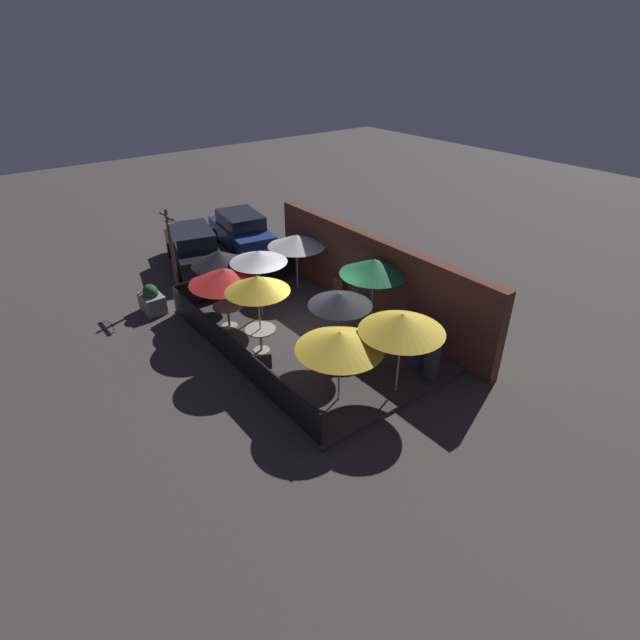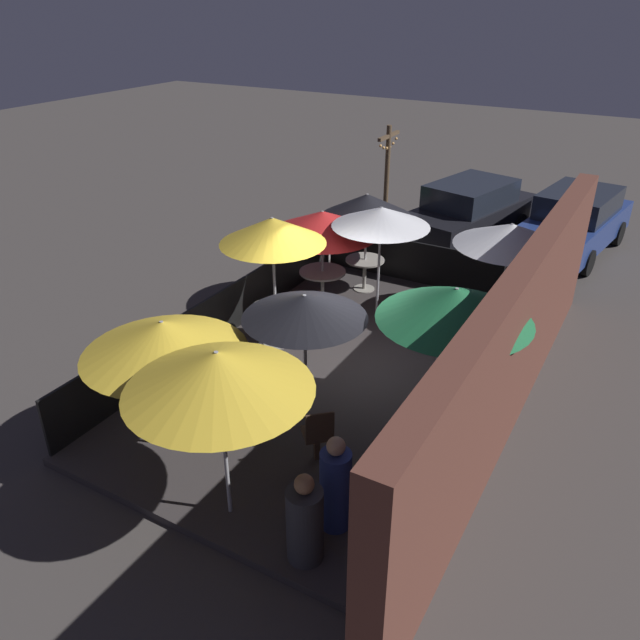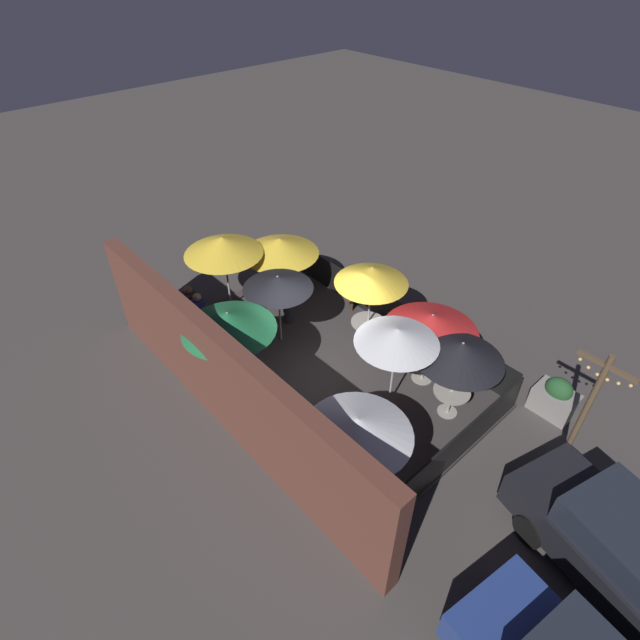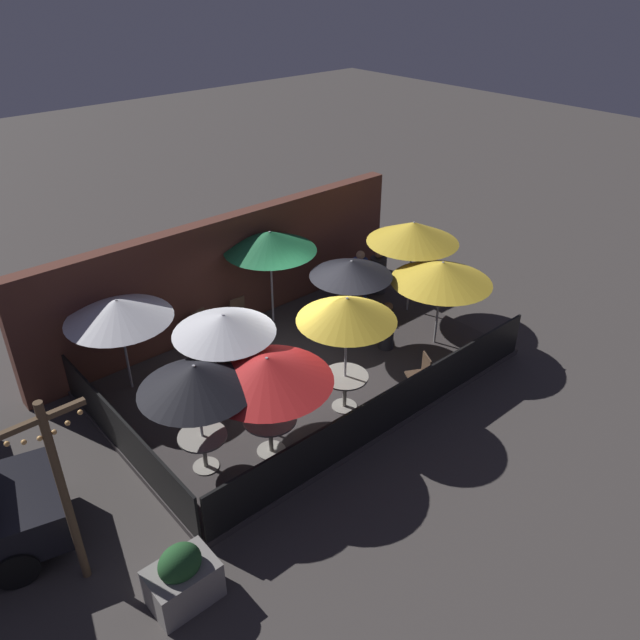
{
  "view_description": "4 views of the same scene",
  "coord_description": "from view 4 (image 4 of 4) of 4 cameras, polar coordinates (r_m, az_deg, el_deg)",
  "views": [
    {
      "loc": [
        10.94,
        -7.86,
        8.5
      ],
      "look_at": [
        0.79,
        -0.04,
        1.12
      ],
      "focal_mm": 28.0,
      "sensor_mm": 36.0,
      "label": 1
    },
    {
      "loc": [
        8.26,
        4.25,
        6.02
      ],
      "look_at": [
        0.02,
        -0.44,
        1.01
      ],
      "focal_mm": 35.0,
      "sensor_mm": 36.0,
      "label": 2
    },
    {
      "loc": [
        -7.06,
        6.38,
        9.22
      ],
      "look_at": [
        0.59,
        -0.51,
        0.99
      ],
      "focal_mm": 28.0,
      "sensor_mm": 36.0,
      "label": 3
    },
    {
      "loc": [
        -7.07,
        -8.64,
        7.96
      ],
      "look_at": [
        0.59,
        0.15,
        1.08
      ],
      "focal_mm": 35.0,
      "sensor_mm": 36.0,
      "label": 4
    }
  ],
  "objects": [
    {
      "name": "dining_table_2",
      "position": [
        11.26,
        -4.59,
        -9.53
      ],
      "size": [
        0.97,
        0.97,
        0.76
      ],
      "color": "#9E998E",
      "rests_on": "patio_deck"
    },
    {
      "name": "dining_table_0",
      "position": [
        11.13,
        -10.64,
        -10.91
      ],
      "size": [
        0.85,
        0.85,
        0.72
      ],
      "color": "#9E998E",
      "rests_on": "patio_deck"
    },
    {
      "name": "patio_umbrella_1",
      "position": [
        11.37,
        2.46,
        0.99
      ],
      "size": [
        1.88,
        1.88,
        2.48
      ],
      "color": "#B2B2B7",
      "rests_on": "patio_deck"
    },
    {
      "name": "patron_0",
      "position": [
        14.17,
        6.14,
        -0.7
      ],
      "size": [
        0.41,
        0.41,
        1.18
      ],
      "rotation": [
        0.0,
        0.0,
        5.95
      ],
      "color": "#333338",
      "rests_on": "patio_deck"
    },
    {
      "name": "patio_umbrella_2",
      "position": [
        10.53,
        -4.85,
        -4.52
      ],
      "size": [
        2.27,
        2.27,
        2.05
      ],
      "color": "#B2B2B7",
      "rests_on": "patio_deck"
    },
    {
      "name": "patio_umbrella_4",
      "position": [
        14.47,
        -4.61,
        7.2
      ],
      "size": [
        2.17,
        2.17,
        2.37
      ],
      "color": "#B2B2B7",
      "rests_on": "patio_deck"
    },
    {
      "name": "patio_umbrella_5",
      "position": [
        13.94,
        11.09,
        4.33
      ],
      "size": [
        2.25,
        2.25,
        2.06
      ],
      "color": "#B2B2B7",
      "rests_on": "patio_deck"
    },
    {
      "name": "patio_umbrella_6",
      "position": [
        12.74,
        -18.01,
        0.91
      ],
      "size": [
        2.12,
        2.12,
        2.08
      ],
      "color": "#B2B2B7",
      "rests_on": "patio_deck"
    },
    {
      "name": "patron_2",
      "position": [
        16.21,
        3.65,
        3.93
      ],
      "size": [
        0.46,
        0.46,
        1.34
      ],
      "rotation": [
        0.0,
        0.0,
        0.21
      ],
      "color": "navy",
      "rests_on": "patio_deck"
    },
    {
      "name": "patio_deck",
      "position": [
        13.68,
        -1.45,
        -4.76
      ],
      "size": [
        8.41,
        5.22,
        0.12
      ],
      "color": "#383333",
      "rests_on": "ground_plane"
    },
    {
      "name": "fence_side_left",
      "position": [
        11.72,
        -17.57,
        -10.14
      ],
      "size": [
        0.05,
        5.02,
        0.95
      ],
      "color": "black",
      "rests_on": "patio_deck"
    },
    {
      "name": "patio_umbrella_8",
      "position": [
        11.24,
        -8.81,
        -0.35
      ],
      "size": [
        1.88,
        1.88,
        2.33
      ],
      "color": "#B2B2B7",
      "rests_on": "patio_deck"
    },
    {
      "name": "ground_plane",
      "position": [
        13.71,
        -1.45,
        -4.97
      ],
      "size": [
        60.0,
        60.0,
        0.0
      ],
      "primitive_type": "plane",
      "color": "#423D3A"
    },
    {
      "name": "patio_chair_0",
      "position": [
        15.21,
        3.18,
        1.57
      ],
      "size": [
        0.57,
        0.57,
        0.9
      ],
      "rotation": [
        0.0,
        0.0,
        -2.39
      ],
      "color": "#4C3828",
      "rests_on": "patio_deck"
    },
    {
      "name": "patio_umbrella_3",
      "position": [
        15.13,
        8.52,
        7.95
      ],
      "size": [
        2.22,
        2.22,
        2.37
      ],
      "color": "#B2B2B7",
      "rests_on": "patio_deck"
    },
    {
      "name": "patio_chair_1",
      "position": [
        12.74,
        9.15,
        -4.94
      ],
      "size": [
        0.54,
        0.54,
        0.96
      ],
      "rotation": [
        0.0,
        0.0,
        2.65
      ],
      "color": "#4C3828",
      "rests_on": "patio_deck"
    },
    {
      "name": "patio_chair_3",
      "position": [
        14.7,
        -7.27,
        0.38
      ],
      "size": [
        0.4,
        0.4,
        0.94
      ],
      "rotation": [
        0.0,
        0.0,
        -1.58
      ],
      "color": "#4C3828",
      "rests_on": "patio_deck"
    },
    {
      "name": "patio_umbrella_0",
      "position": [
        10.29,
        -11.35,
        -5.19
      ],
      "size": [
        1.93,
        1.93,
        2.17
      ],
      "color": "#B2B2B7",
      "rests_on": "patio_deck"
    },
    {
      "name": "patron_1",
      "position": [
        16.6,
        5.32,
        4.27
      ],
      "size": [
        0.58,
        0.58,
        1.22
      ],
      "rotation": [
        0.0,
        0.0,
        0.46
      ],
      "color": "#333338",
      "rests_on": "patio_deck"
    },
    {
      "name": "planter_box",
      "position": [
        9.59,
        -12.48,
        -22.01
      ],
      "size": [
        0.96,
        0.68,
        1.04
      ],
      "color": "gray",
      "rests_on": "ground_plane"
    },
    {
      "name": "light_post",
      "position": [
        9.28,
        -22.56,
        -13.78
      ],
      "size": [
        1.1,
        0.12,
        3.22
      ],
      "color": "brown",
      "rests_on": "ground_plane"
    },
    {
      "name": "dining_table_1",
      "position": [
        12.26,
        2.29,
        -5.69
      ],
      "size": [
        0.92,
        0.92,
        0.76
      ],
      "color": "#9E998E",
      "rests_on": "patio_deck"
    },
    {
      "name": "building_wall",
      "position": [
        14.99,
        -8.5,
        4.25
      ],
      "size": [
        10.01,
        0.36,
        2.82
      ],
      "color": "brown",
      "rests_on": "ground_plane"
    },
    {
      "name": "patio_chair_2",
      "position": [
        14.33,
        -10.65,
        -0.74
      ],
      "size": [
        0.49,
        0.49,
        0.95
      ],
      "rotation": [
        0.0,
        0.0,
        -1.32
      ],
      "color": "#4C3828",
      "rests_on": "patio_deck"
    },
    {
      "name": "patio_umbrella_7",
      "position": [
        13.61,
        2.86,
        4.73
      ],
      "size": [
        1.83,
        1.83,
        2.11
      ],
      "color": "#B2B2B7",
      "rests_on": "patio_deck"
    },
    {
      "name": "fence_front",
      "position": [
        11.88,
        6.53,
        -8.02
      ],
      "size": [
        8.21,
        0.05,
        0.95
      ],
      "color": "black",
      "rests_on": "patio_deck"
    }
  ]
}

